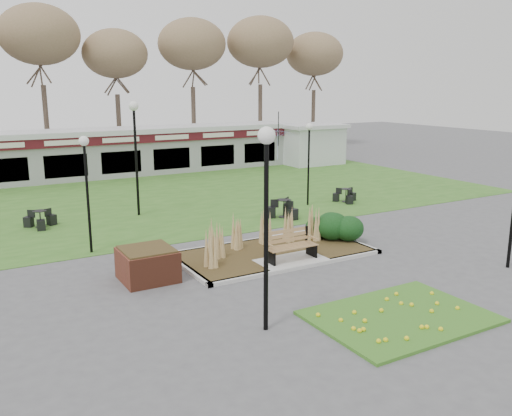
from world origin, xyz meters
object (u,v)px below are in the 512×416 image
bistro_set_b (40,222)px  bistro_set_d (346,197)px  lamp_post_far_right (309,146)px  service_hut (311,144)px  brick_planter (148,264)px  food_pavilion (114,152)px  lamp_post_near_left (266,185)px  lamp_post_mid_right (135,133)px  lamp_post_mid_left (86,169)px  bistro_set_c (284,211)px  park_bench (290,245)px  patio_umbrella (278,145)px

bistro_set_b → bistro_set_d: (13.49, -2.27, -0.01)m
lamp_post_far_right → service_hut: bearing=53.9°
brick_planter → food_pavilion: (4.40, 18.96, 1.00)m
lamp_post_near_left → lamp_post_mid_right: (1.01, 12.35, 0.15)m
lamp_post_near_left → bistro_set_d: size_ratio=3.91×
lamp_post_mid_left → bistro_set_c: (8.29, 0.93, -2.58)m
park_bench → lamp_post_mid_right: 9.34m
park_bench → lamp_post_far_right: size_ratio=0.45×
service_hut → lamp_post_near_left: (-16.63, -21.50, 1.94)m
lamp_post_mid_right → lamp_post_near_left: bearing=-94.7°
park_bench → bistro_set_c: bearing=58.9°
patio_umbrella → bistro_set_d: bearing=-103.4°
food_pavilion → lamp_post_mid_right: bearing=-100.8°
bistro_set_d → patio_umbrella: patio_umbrella is taller
bistro_set_b → park_bench: bearing=-54.2°
park_bench → brick_planter: size_ratio=1.13×
service_hut → bistro_set_b: 21.73m
park_bench → patio_umbrella: 18.76m
lamp_post_near_left → bistro_set_b: bearing=103.8°
lamp_post_mid_left → bistro_set_b: bearing=102.3°
brick_planter → lamp_post_mid_right: 8.73m
lamp_post_mid_left → bistro_set_b: 5.12m
bistro_set_d → patio_umbrella: size_ratio=0.42×
lamp_post_near_left → lamp_post_mid_right: lamp_post_mid_right is taller
brick_planter → service_hut: bearing=43.5°
food_pavilion → patio_umbrella: bearing=-20.8°
lamp_post_near_left → lamp_post_mid_right: bearing=85.3°
service_hut → lamp_post_far_right: size_ratio=1.15×
lamp_post_far_right → bistro_set_d: (1.97, -0.37, -2.55)m
lamp_post_far_right → patio_umbrella: 10.41m
lamp_post_far_right → bistro_set_c: (-2.28, -1.48, -2.51)m
lamp_post_mid_right → service_hut: bearing=30.4°
lamp_post_mid_left → patio_umbrella: (14.87, 11.83, -1.11)m
lamp_post_mid_right → lamp_post_far_right: size_ratio=1.27×
lamp_post_near_left → bistro_set_c: size_ratio=3.27×
park_bench → lamp_post_mid_left: 7.05m
service_hut → lamp_post_mid_right: 18.22m
service_hut → bistro_set_c: 16.39m
bistro_set_b → patio_umbrella: patio_umbrella is taller
brick_planter → lamp_post_mid_right: bearing=73.8°
bistro_set_c → bistro_set_b: bearing=159.9°
service_hut → lamp_post_mid_left: 23.13m
lamp_post_near_left → bistro_set_b: 13.01m
park_bench → lamp_post_near_left: lamp_post_near_left is taller
patio_umbrella → lamp_post_mid_left: bearing=-141.5°
lamp_post_mid_left → patio_umbrella: bearing=38.5°
lamp_post_mid_left → bistro_set_d: 12.98m
service_hut → bistro_set_b: (-19.64, -9.24, -1.21)m
lamp_post_near_left → patio_umbrella: 23.62m
park_bench → brick_planter: 4.47m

